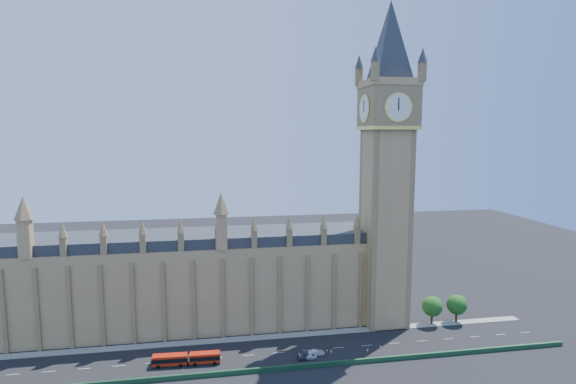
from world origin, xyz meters
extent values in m
plane|color=black|center=(0.00, 0.00, 0.00)|extent=(400.00, 400.00, 0.00)
cube|color=#AA8252|center=(-25.00, 22.00, 12.50)|extent=(120.00, 20.00, 25.00)
cube|color=#2D3035|center=(-25.00, 22.00, 26.50)|extent=(120.00, 18.00, 3.00)
cube|color=#AA8252|center=(38.00, 14.00, 29.00)|extent=(12.00, 12.00, 58.00)
cube|color=olive|center=(38.00, 14.00, 64.00)|extent=(14.00, 14.00, 12.00)
cylinder|color=silver|center=(38.00, 6.85, 64.00)|extent=(7.20, 0.30, 7.20)
cube|color=#AA8252|center=(38.00, 14.00, 71.00)|extent=(14.50, 14.50, 2.00)
pyramid|color=#2D3035|center=(38.00, 14.00, 94.00)|extent=(20.59, 20.59, 22.00)
cube|color=#1E4C2D|center=(0.00, -9.00, 0.60)|extent=(160.00, 0.60, 1.20)
cube|color=gray|center=(0.00, 9.50, 0.08)|extent=(160.00, 3.00, 0.16)
cylinder|color=#382619|center=(52.00, 10.00, 2.00)|extent=(0.70, 0.70, 4.00)
sphere|color=#204D14|center=(52.00, 10.00, 5.50)|extent=(6.00, 6.00, 6.00)
sphere|color=#204D14|center=(52.80, 10.30, 6.10)|extent=(4.38, 4.38, 4.38)
cylinder|color=#382619|center=(60.00, 10.00, 2.00)|extent=(0.70, 0.70, 4.00)
sphere|color=#204D14|center=(60.00, 10.00, 5.50)|extent=(6.00, 6.00, 6.00)
sphere|color=#204D14|center=(60.80, 10.30, 6.10)|extent=(4.38, 4.38, 4.38)
cube|color=red|center=(-23.50, -2.10, 1.40)|extent=(8.48, 2.67, 2.80)
cube|color=red|center=(-15.01, -2.44, 1.40)|extent=(7.55, 2.63, 2.80)
cube|color=black|center=(-23.50, -2.10, 1.74)|extent=(8.53, 2.72, 1.06)
cube|color=black|center=(-15.01, -2.44, 1.74)|extent=(7.60, 2.68, 1.06)
cylinder|color=black|center=(-19.49, -2.26, 1.26)|extent=(0.85, 2.27, 2.24)
cylinder|color=black|center=(-26.23, -3.15, 0.47)|extent=(0.94, 0.32, 0.93)
cylinder|color=black|center=(-26.13, -0.82, 0.47)|extent=(0.94, 0.32, 0.93)
cylinder|color=black|center=(-20.86, -3.37, 0.47)|extent=(0.94, 0.32, 0.93)
cylinder|color=black|center=(-20.76, -1.04, 0.47)|extent=(0.94, 0.32, 0.93)
cylinder|color=black|center=(-17.45, -3.50, 0.47)|extent=(0.94, 0.32, 0.93)
cylinder|color=black|center=(-17.35, -1.17, 0.47)|extent=(0.94, 0.32, 0.93)
cylinder|color=black|center=(-12.67, -3.70, 0.47)|extent=(0.94, 0.32, 0.93)
cylinder|color=black|center=(-12.58, -1.37, 0.47)|extent=(0.94, 0.32, 0.93)
imported|color=#3F4147|center=(10.41, -4.43, 0.80)|extent=(4.91, 2.51, 1.60)
imported|color=#B4B8BC|center=(13.37, -3.00, 0.70)|extent=(4.40, 1.94, 1.40)
imported|color=white|center=(10.84, -4.45, 0.68)|extent=(4.80, 2.21, 1.36)
cube|color=black|center=(16.51, -1.68, 0.02)|extent=(0.50, 0.50, 0.04)
cone|color=#FF410D|center=(16.51, -1.68, 0.34)|extent=(0.55, 0.55, 0.69)
cylinder|color=white|center=(16.51, -1.68, 0.44)|extent=(0.33, 0.33, 0.12)
cube|color=black|center=(31.04, -1.98, 0.02)|extent=(0.45, 0.45, 0.04)
cone|color=#DB490B|center=(31.04, -1.98, 0.34)|extent=(0.50, 0.50, 0.67)
cylinder|color=white|center=(31.04, -1.98, 0.43)|extent=(0.33, 0.33, 0.11)
cube|color=black|center=(27.03, -3.38, 0.02)|extent=(0.51, 0.51, 0.04)
cone|color=orange|center=(27.03, -3.38, 0.37)|extent=(0.56, 0.56, 0.74)
cylinder|color=white|center=(27.03, -3.38, 0.47)|extent=(0.36, 0.36, 0.13)
cube|color=black|center=(17.46, -2.38, 0.02)|extent=(0.58, 0.58, 0.04)
cone|color=orange|center=(17.46, -2.38, 0.39)|extent=(0.64, 0.64, 0.77)
cylinder|color=white|center=(17.46, -2.38, 0.50)|extent=(0.37, 0.37, 0.13)
camera|label=1|loc=(-12.44, -109.89, 56.36)|focal=28.00mm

